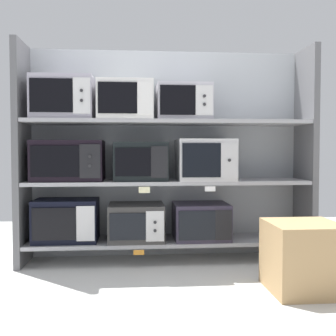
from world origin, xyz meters
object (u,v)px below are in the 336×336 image
microwave_0 (66,220)px  microwave_5 (205,160)px  microwave_4 (141,161)px  microwave_1 (136,222)px  microwave_3 (69,161)px  microwave_7 (125,101)px  microwave_8 (183,103)px  microwave_6 (63,98)px  shipping_carton (303,257)px  microwave_2 (201,221)px

microwave_0 → microwave_5: bearing=-0.0°
microwave_4 → microwave_1: bearing=-179.9°
microwave_0 → microwave_3: 0.48m
microwave_5 → microwave_7: microwave_7 is taller
microwave_3 → microwave_8: 1.04m
microwave_4 → microwave_6: 0.79m
microwave_1 → microwave_7: size_ratio=1.01×
microwave_8 → shipping_carton: (0.68, -0.80, -1.08)m
microwave_2 → shipping_carton: size_ratio=1.00×
microwave_1 → microwave_2: same height
microwave_5 → microwave_8: microwave_8 is taller
microwave_5 → microwave_6: 1.24m
microwave_7 → microwave_0: bearing=180.0°
microwave_5 → microwave_6: (-1.14, 0.00, 0.49)m
microwave_7 → microwave_8: bearing=-0.0°
microwave_1 → microwave_3: (-0.54, -0.00, 0.50)m
microwave_1 → microwave_8: bearing=-0.0°
shipping_carton → microwave_4: bearing=142.4°
microwave_1 → microwave_3: bearing=-180.0°
microwave_6 → microwave_5: bearing=-0.0°
microwave_3 → microwave_5: size_ratio=1.20×
microwave_5 → shipping_carton: microwave_5 is taller
microwave_2 → microwave_5: size_ratio=0.97×
microwave_0 → microwave_1: microwave_0 is taller
microwave_3 → microwave_5: bearing=-0.0°
shipping_carton → microwave_7: bearing=145.4°
microwave_3 → shipping_carton: 1.89m
microwave_1 → microwave_2: (0.53, -0.00, 0.00)m
microwave_7 → microwave_3: bearing=180.0°
microwave_5 → microwave_7: size_ratio=1.05×
microwave_1 → microwave_8: size_ratio=1.01×
microwave_4 → microwave_6: size_ratio=0.90×
microwave_3 → microwave_7: bearing=-0.0°
microwave_7 → microwave_8: 0.47m
microwave_2 → shipping_carton: (0.54, -0.80, -0.10)m
microwave_4 → microwave_7: size_ratio=0.98×
microwave_0 → shipping_carton: (1.63, -0.80, -0.12)m
microwave_0 → microwave_6: 0.98m
microwave_6 → microwave_0: bearing=0.4°
microwave_2 → microwave_4: 0.70m
microwave_3 → microwave_6: microwave_6 is taller
microwave_0 → microwave_2: 1.09m
microwave_6 → shipping_carton: (1.65, -0.80, -1.10)m
microwave_8 → shipping_carton: size_ratio=0.98×
microwave_5 → microwave_6: microwave_6 is taller
microwave_0 → microwave_3: bearing=-0.0°
microwave_3 → microwave_7: 0.66m
microwave_2 → microwave_3: 1.18m
microwave_5 → microwave_0: bearing=180.0°
microwave_5 → microwave_4: bearing=180.0°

